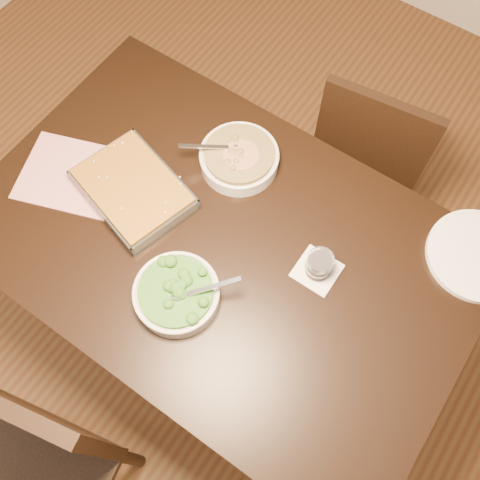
# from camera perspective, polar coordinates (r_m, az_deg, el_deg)

# --- Properties ---
(ground) EXTENTS (4.00, 4.00, 0.00)m
(ground) POSITION_cam_1_polar(r_m,az_deg,el_deg) (2.19, -1.36, -8.37)
(ground) COLOR #4F2A16
(ground) RESTS_ON ground
(table) EXTENTS (1.40, 0.90, 0.75)m
(table) POSITION_cam_1_polar(r_m,az_deg,el_deg) (1.57, -1.87, -1.67)
(table) COLOR black
(table) RESTS_ON ground
(magazine_a) EXTENTS (0.39, 0.34, 0.01)m
(magazine_a) POSITION_cam_1_polar(r_m,az_deg,el_deg) (1.65, -16.98, 6.55)
(magazine_a) COLOR #B73452
(magazine_a) RESTS_ON table
(coaster) EXTENTS (0.11, 0.11, 0.00)m
(coaster) POSITION_cam_1_polar(r_m,az_deg,el_deg) (1.46, 8.20, -3.24)
(coaster) COLOR white
(coaster) RESTS_ON table
(stew_bowl) EXTENTS (0.23, 0.23, 0.09)m
(stew_bowl) POSITION_cam_1_polar(r_m,az_deg,el_deg) (1.58, -0.09, 8.77)
(stew_bowl) COLOR silver
(stew_bowl) RESTS_ON table
(broccoli_bowl) EXTENTS (0.23, 0.23, 0.09)m
(broccoli_bowl) POSITION_cam_1_polar(r_m,az_deg,el_deg) (1.40, -6.77, -5.70)
(broccoli_bowl) COLOR silver
(broccoli_bowl) RESTS_ON table
(baking_dish) EXTENTS (0.37, 0.31, 0.06)m
(baking_dish) POSITION_cam_1_polar(r_m,az_deg,el_deg) (1.56, -11.30, 5.27)
(baking_dish) COLOR silver
(baking_dish) RESTS_ON table
(wine_tumbler) EXTENTS (0.07, 0.07, 0.08)m
(wine_tumbler) POSITION_cam_1_polar(r_m,az_deg,el_deg) (1.42, 8.43, -2.60)
(wine_tumbler) COLOR black
(wine_tumbler) RESTS_ON coaster
(dinner_plate) EXTENTS (0.27, 0.27, 0.02)m
(dinner_plate) POSITION_cam_1_polar(r_m,az_deg,el_deg) (1.59, 23.95, -1.51)
(dinner_plate) COLOR white
(dinner_plate) RESTS_ON table
(chair_near) EXTENTS (0.53, 0.53, 0.95)m
(chair_near) POSITION_cam_1_polar(r_m,az_deg,el_deg) (1.67, -21.94, -21.19)
(chair_near) COLOR black
(chair_near) RESTS_ON ground
(chair_far) EXTENTS (0.43, 0.43, 0.82)m
(chair_far) POSITION_cam_1_polar(r_m,az_deg,el_deg) (2.06, 13.92, 9.81)
(chair_far) COLOR black
(chair_far) RESTS_ON ground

